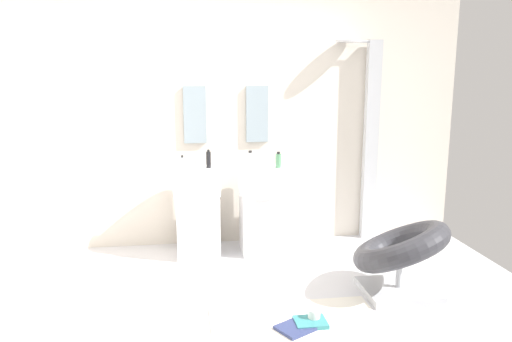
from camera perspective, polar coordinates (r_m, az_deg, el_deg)
The scene contains 16 objects.
ground_plane at distance 3.82m, azimuth -1.09°, elevation -16.13°, with size 4.80×3.60×0.04m, color silver.
rear_partition at distance 5.05m, azimuth -3.48°, elevation 6.27°, with size 4.80×0.10×2.60m, color beige.
pedestal_sink_left at distance 4.81m, azimuth -6.65°, elevation -4.45°, with size 0.45×0.45×0.94m.
pedestal_sink_right at distance 4.86m, azimuth 0.66°, elevation -4.20°, with size 0.45×0.45×0.94m.
vanity_mirror_left at distance 4.97m, azimuth -6.99°, elevation 6.37°, with size 0.22×0.03×0.56m, color #8C9EA8.
vanity_mirror_right at distance 5.02m, azimuth 0.12°, elevation 6.51°, with size 0.22×0.03×0.56m, color #8C9EA8.
shower_column at distance 5.29m, azimuth 12.82°, elevation 3.83°, with size 0.49×0.24×2.05m.
lounge_chair at distance 4.12m, azimuth 16.13°, elevation -8.88°, with size 1.09×1.09×0.65m.
area_rug at distance 3.70m, azimuth 4.52°, elevation -16.68°, with size 1.20×0.62×0.01m, color white.
magazine_teal at distance 3.66m, azimuth 6.24°, elevation -16.77°, with size 0.22×0.18×0.03m, color teal.
magazine_navy at distance 3.59m, azimuth 4.61°, elevation -17.37°, with size 0.25×0.20×0.02m, color navy.
coffee_mug at distance 3.68m, azimuth 6.64°, elevation -16.03°, with size 0.09×0.09×0.09m, color white.
soap_bottle_black at distance 4.74m, azimuth -5.43°, elevation 1.32°, with size 0.04×0.04×0.17m.
soap_bottle_white at distance 4.67m, azimuth -0.66°, elevation 1.22°, with size 0.06×0.06×0.17m.
soap_bottle_clear at distance 4.67m, azimuth -8.39°, elevation 0.87°, with size 0.04×0.04×0.14m.
soap_bottle_green at distance 4.74m, azimuth 2.57°, elevation 1.22°, with size 0.05×0.05×0.15m.
Camera 1 is at (-0.41, -3.37, 1.74)m, focal length 35.09 mm.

